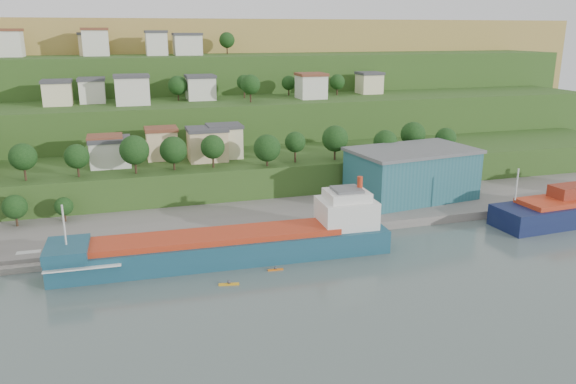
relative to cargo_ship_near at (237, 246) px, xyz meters
name	(u,v)px	position (x,y,z in m)	size (l,w,h in m)	color
ground	(259,274)	(2.42, -8.34, -2.68)	(500.00, 500.00, 0.00)	#495956
quay	(312,218)	(22.42, 19.66, -2.68)	(220.00, 26.00, 4.00)	slate
hillside	(172,128)	(2.37, 160.35, -2.61)	(360.00, 210.68, 96.00)	#284719
cargo_ship_near	(237,246)	(0.00, 0.00, 0.00)	(65.67, 12.33, 16.81)	#154251
warehouse	(411,173)	(50.34, 22.66, 5.75)	(33.28, 23.01, 12.80)	#205862
dinghy	(29,254)	(-39.19, 10.14, -1.04)	(4.48, 1.68, 0.90)	silver
kayak_orange	(275,269)	(5.80, -7.48, -2.47)	(2.97, 0.72, 0.74)	orange
kayak_yellow	(229,284)	(-3.83, -11.23, -2.41)	(3.70, 1.28, 0.91)	gold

